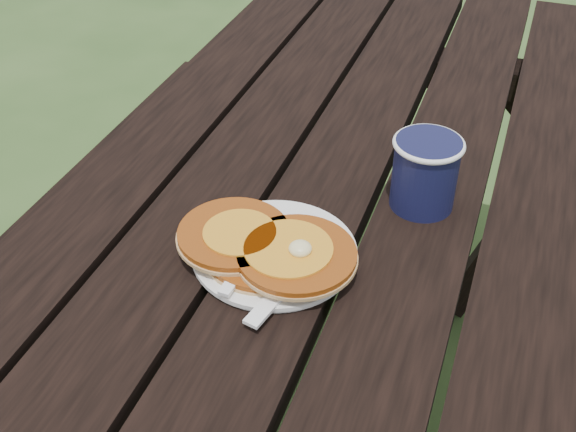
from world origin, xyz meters
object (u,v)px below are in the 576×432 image
(plate, at_px, (275,253))
(pancake_stack, at_px, (267,247))
(picnic_table, at_px, (311,377))
(coffee_cup, at_px, (425,170))

(plate, relative_size, pancake_stack, 0.87)
(picnic_table, xyz_separation_m, pancake_stack, (-0.02, -0.14, 0.41))
(picnic_table, height_order, pancake_stack, pancake_stack)
(plate, height_order, pancake_stack, pancake_stack)
(plate, relative_size, coffee_cup, 1.98)
(plate, xyz_separation_m, pancake_stack, (-0.01, -0.01, 0.02))
(picnic_table, height_order, coffee_cup, coffee_cup)
(picnic_table, bearing_deg, pancake_stack, -98.85)
(plate, distance_m, pancake_stack, 0.02)
(plate, bearing_deg, coffee_cup, 48.38)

